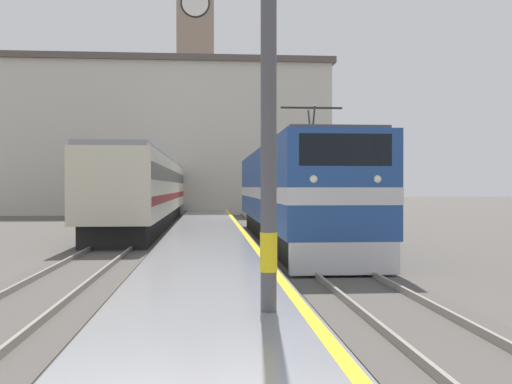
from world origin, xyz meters
The scene contains 9 objects.
ground_plane centered at (0.00, 30.00, 0.00)m, with size 200.00×200.00×0.00m, color #514C47.
platform centered at (0.00, 25.00, 0.19)m, with size 3.29×140.00×0.38m.
rail_track_near centered at (3.39, 25.00, 0.03)m, with size 2.83×140.00×0.16m.
rail_track_far centered at (-3.41, 25.00, 0.03)m, with size 2.83×140.00×0.16m.
locomotive_train centered at (3.39, 19.64, 2.00)m, with size 2.92×19.68×4.88m.
passenger_train centered at (-3.41, 32.40, 2.10)m, with size 2.92×32.27×3.90m.
catenary_mast centered at (1.04, 4.44, 4.37)m, with size 2.76×0.26×7.94m.
clock_tower centered at (-1.27, 57.89, 14.19)m, with size 4.70×4.70×26.78m.
station_building centered at (-3.88, 47.78, 6.42)m, with size 28.42×9.82×12.80m.
Camera 1 is at (0.02, -4.59, 2.27)m, focal length 42.00 mm.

